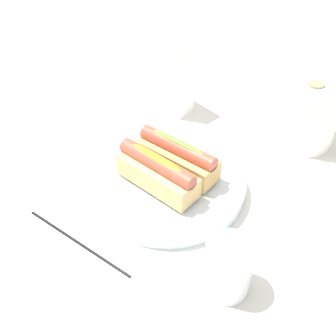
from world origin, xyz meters
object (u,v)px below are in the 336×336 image
serving_bowl (168,183)px  napkin_box (169,76)px  water_glass (228,269)px  hotdog_back (178,156)px  paper_towel_roll (309,114)px  chopstick_near (78,242)px  hotdog_front (158,173)px

serving_bowl → napkin_box: size_ratio=1.83×
water_glass → napkin_box: bearing=155.8°
serving_bowl → hotdog_back: size_ratio=1.73×
hotdog_back → paper_towel_roll: (0.04, 0.28, 0.00)m
paper_towel_roll → napkin_box: size_ratio=0.89×
serving_bowl → water_glass: 0.22m
chopstick_near → hotdog_front: bearing=75.1°
hotdog_front → chopstick_near: 0.17m
serving_bowl → water_glass: water_glass is taller
hotdog_back → chopstick_near: size_ratio=0.72×
serving_bowl → hotdog_front: bearing=-71.9°
napkin_box → hotdog_front: bearing=-45.7°
napkin_box → chopstick_near: (0.24, -0.34, -0.07)m
hotdog_back → napkin_box: bearing=149.3°
serving_bowl → chopstick_near: bearing=-83.9°
paper_towel_roll → napkin_box: napkin_box is taller
hotdog_back → paper_towel_roll: 0.28m
hotdog_front → paper_towel_roll: paper_towel_roll is taller
hotdog_front → paper_towel_roll: (0.02, 0.33, 0.00)m
water_glass → paper_towel_roll: (-0.18, 0.35, 0.02)m
serving_bowl → water_glass: size_ratio=3.04×
water_glass → paper_towel_roll: size_ratio=0.67×
paper_towel_roll → napkin_box: 0.30m
hotdog_back → water_glass: bearing=-17.2°
hotdog_front → napkin_box: (-0.23, 0.18, 0.01)m
hotdog_front → water_glass: bearing=-4.7°
chopstick_near → serving_bowl: bearing=77.1°
chopstick_near → napkin_box: bearing=106.7°
hotdog_back → water_glass: 0.24m
napkin_box → chopstick_near: napkin_box is taller
serving_bowl → hotdog_front: hotdog_front is taller
serving_bowl → napkin_box: (-0.22, 0.15, 0.06)m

